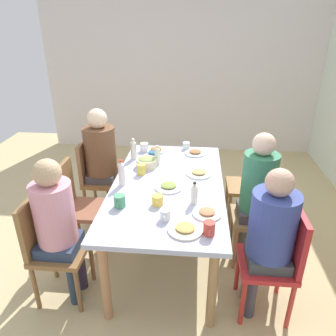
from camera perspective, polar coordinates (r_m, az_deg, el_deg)
ground_plane at (r=3.28m, az=-0.00°, el=-14.56°), size 6.67×6.67×0.00m
wall_left at (r=5.41m, az=2.87°, el=16.73°), size 0.12×4.54×2.60m
dining_table at (r=2.89m, az=-0.00°, el=-4.19°), size 1.80×0.98×0.76m
chair_0 at (r=3.66m, az=-12.77°, el=-1.14°), size 0.40×0.40×0.90m
person_0 at (r=3.53m, az=-11.79°, el=2.42°), size 0.34×0.34×1.26m
chair_1 at (r=3.55m, az=15.01°, el=-2.27°), size 0.40×0.40×0.90m
chair_2 at (r=3.17m, az=-15.93°, el=-5.96°), size 0.40×0.40×0.90m
chair_3 at (r=3.04m, az=16.68°, el=-7.49°), size 0.40×0.40×0.90m
person_3 at (r=2.90m, az=15.50°, el=-3.56°), size 0.30×0.30×1.26m
chair_4 at (r=2.56m, az=19.05°, el=-14.73°), size 0.40×0.40×0.90m
person_4 at (r=2.41m, az=17.72°, el=-10.67°), size 0.33×0.33×1.22m
chair_5 at (r=2.71m, az=-20.29°, el=-12.43°), size 0.40×0.40×0.90m
person_5 at (r=2.55m, az=-19.17°, el=-8.75°), size 0.30×0.30×1.22m
plate_0 at (r=3.54m, az=-2.13°, el=3.25°), size 0.23×0.23×0.04m
plate_1 at (r=3.02m, az=5.53°, el=-0.91°), size 0.24×0.24×0.04m
plate_2 at (r=2.26m, az=3.09°, el=-10.76°), size 0.25×0.25×0.04m
plate_3 at (r=2.43m, az=6.96°, el=-7.92°), size 0.22×0.22×0.04m
plate_4 at (r=2.77m, az=0.12°, el=-3.30°), size 0.25×0.25×0.04m
plate_5 at (r=3.47m, az=4.85°, el=2.74°), size 0.23×0.23×0.04m
bowl_0 at (r=3.15m, az=-3.81°, el=1.08°), size 0.20×0.20×0.10m
cup_0 at (r=3.53m, az=-4.25°, el=3.71°), size 0.13×0.09×0.09m
cup_1 at (r=3.00m, az=-4.78°, el=-0.24°), size 0.11×0.08×0.10m
cup_2 at (r=2.21m, az=7.33°, el=-10.60°), size 0.12×0.08×0.10m
cup_3 at (r=2.35m, az=-0.49°, el=-8.29°), size 0.11×0.08×0.08m
cup_4 at (r=2.52m, az=-1.87°, el=-5.74°), size 0.12×0.09×0.08m
cup_5 at (r=3.30m, az=-2.80°, el=2.16°), size 0.12×0.08×0.09m
cup_6 at (r=2.52m, az=-8.61°, el=-5.83°), size 0.12×0.09×0.10m
cup_7 at (r=3.59m, az=3.26°, el=3.97°), size 0.11×0.08×0.08m
bottle_0 at (r=2.80m, az=-8.26°, el=-0.95°), size 0.05×0.05×0.24m
bottle_1 at (r=3.33m, az=-6.14°, el=3.31°), size 0.06×0.06×0.22m
bottle_2 at (r=2.53m, az=4.69°, el=-4.54°), size 0.05×0.05×0.19m
bottle_3 at (r=3.17m, az=-1.92°, el=2.20°), size 0.05×0.05×0.20m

